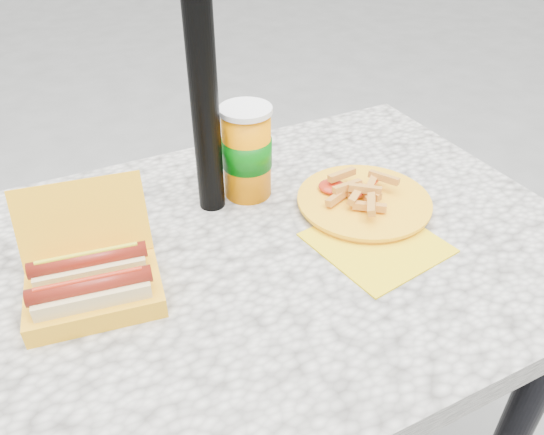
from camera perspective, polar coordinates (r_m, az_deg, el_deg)
name	(u,v)px	position (r m, az deg, el deg)	size (l,w,h in m)	color
picnic_table	(248,295)	(1.00, -2.62, -8.35)	(1.20, 0.80, 0.75)	beige
umbrella_pole	(198,22)	(0.90, -7.95, 20.12)	(0.05, 0.05, 2.20)	black
hotdog_box	(93,282)	(0.86, -18.72, -6.62)	(0.23, 0.21, 0.16)	#FFB016
fries_plate	(364,203)	(1.04, 9.83, 1.57)	(0.29, 0.35, 0.05)	yellow
soda_cup	(247,152)	(1.03, -2.72, 7.05)	(0.10, 0.10, 0.19)	#FF8800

